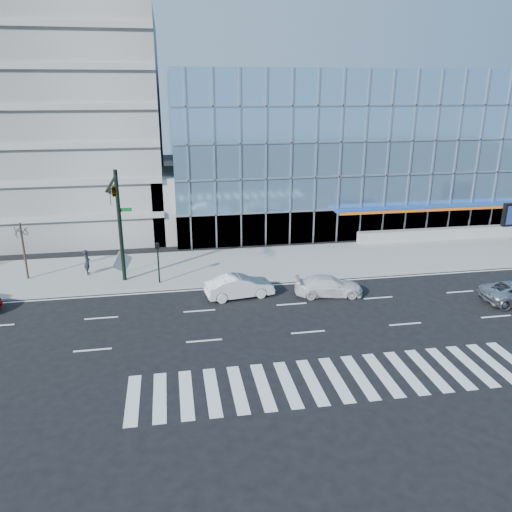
# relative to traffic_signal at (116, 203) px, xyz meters

# --- Properties ---
(ground) EXTENTS (160.00, 160.00, 0.00)m
(ground) POSITION_rel_traffic_signal_xyz_m (11.00, -4.57, -6.16)
(ground) COLOR black
(ground) RESTS_ON ground
(sidewalk) EXTENTS (120.00, 8.00, 0.15)m
(sidewalk) POSITION_rel_traffic_signal_xyz_m (11.00, 3.43, -6.09)
(sidewalk) COLOR gray
(sidewalk) RESTS_ON ground
(theatre_building) EXTENTS (42.00, 26.00, 15.00)m
(theatre_building) POSITION_rel_traffic_signal_xyz_m (25.00, 21.43, 1.34)
(theatre_building) COLOR #739EC1
(theatre_building) RESTS_ON ground
(parking_garage) EXTENTS (24.00, 24.00, 20.00)m
(parking_garage) POSITION_rel_traffic_signal_xyz_m (-9.00, 21.43, 3.84)
(parking_garage) COLOR gray
(parking_garage) RESTS_ON ground
(ramp_block) EXTENTS (6.00, 8.00, 6.00)m
(ramp_block) POSITION_rel_traffic_signal_xyz_m (5.00, 13.43, -3.16)
(ramp_block) COLOR gray
(ramp_block) RESTS_ON ground
(tower_backdrop) EXTENTS (14.00, 14.00, 48.00)m
(tower_backdrop) POSITION_rel_traffic_signal_xyz_m (-19.00, 65.43, 17.84)
(tower_backdrop) COLOR gray
(tower_backdrop) RESTS_ON ground
(retaining_wall) EXTENTS (30.00, 0.80, 1.00)m
(retaining_wall) POSITION_rel_traffic_signal_xyz_m (35.00, 7.03, -5.51)
(retaining_wall) COLOR gray
(retaining_wall) RESTS_ON sidewalk
(traffic_signal) EXTENTS (1.14, 5.74, 8.00)m
(traffic_signal) POSITION_rel_traffic_signal_xyz_m (0.00, 0.00, 0.00)
(traffic_signal) COLOR black
(traffic_signal) RESTS_ON sidewalk
(ped_signal_post) EXTENTS (0.30, 0.33, 3.00)m
(ped_signal_post) POSITION_rel_traffic_signal_xyz_m (2.50, 0.37, -4.02)
(ped_signal_post) COLOR black
(ped_signal_post) RESTS_ON sidewalk
(street_tree_near) EXTENTS (1.10, 1.10, 4.23)m
(street_tree_near) POSITION_rel_traffic_signal_xyz_m (-7.00, 2.93, -2.39)
(street_tree_near) COLOR #332319
(street_tree_near) RESTS_ON sidewalk
(white_suv) EXTENTS (4.79, 2.46, 1.33)m
(white_suv) POSITION_rel_traffic_signal_xyz_m (13.83, -3.52, -5.50)
(white_suv) COLOR silver
(white_suv) RESTS_ON ground
(white_sedan) EXTENTS (4.75, 2.20, 1.51)m
(white_sedan) POSITION_rel_traffic_signal_xyz_m (7.83, -2.77, -5.41)
(white_sedan) COLOR silver
(white_sedan) RESTS_ON ground
(pedestrian) EXTENTS (0.57, 0.76, 1.89)m
(pedestrian) POSITION_rel_traffic_signal_xyz_m (-2.79, 3.14, -5.07)
(pedestrian) COLOR black
(pedestrian) RESTS_ON sidewalk
(tilted_panel) EXTENTS (1.46, 1.17, 1.82)m
(tilted_panel) POSITION_rel_traffic_signal_xyz_m (-0.22, 2.80, -5.11)
(tilted_panel) COLOR #9F9F9F
(tilted_panel) RESTS_ON sidewalk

